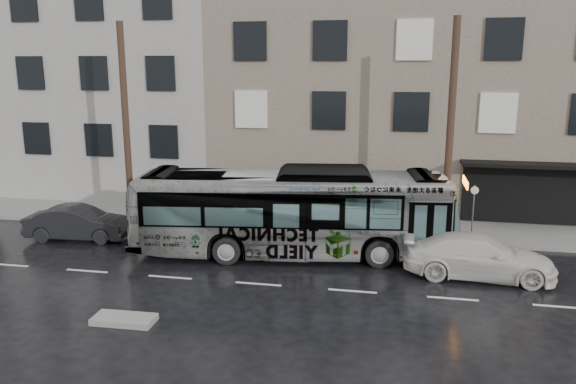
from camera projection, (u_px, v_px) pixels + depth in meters
name	position (u px, v px, depth m)	size (l,w,h in m)	color
ground	(274.00, 260.00, 21.51)	(120.00, 120.00, 0.00)	black
sidewalk	(297.00, 223.00, 26.18)	(90.00, 3.60, 0.15)	gray
building_taupe	(409.00, 98.00, 31.51)	(20.00, 12.00, 11.00)	gray
building_grey	(53.00, 54.00, 36.73)	(26.00, 15.00, 16.00)	#A5A19C
utility_pole_front	(450.00, 133.00, 22.41)	(0.30, 0.30, 9.00)	#422B21
utility_pole_rear	(126.00, 126.00, 25.06)	(0.30, 0.30, 9.00)	#422B21
sign_post	(473.00, 214.00, 22.93)	(0.06, 0.06, 2.40)	slate
bus	(292.00, 212.00, 21.72)	(2.89, 12.37, 3.44)	#B2B2B2
white_sedan	(479.00, 256.00, 19.66)	(2.10, 5.15, 1.50)	silver
dark_sedan	(79.00, 223.00, 23.89)	(1.52, 4.37, 1.44)	black
slush_pile	(124.00, 319.00, 16.24)	(1.80, 0.80, 0.18)	#A19F99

